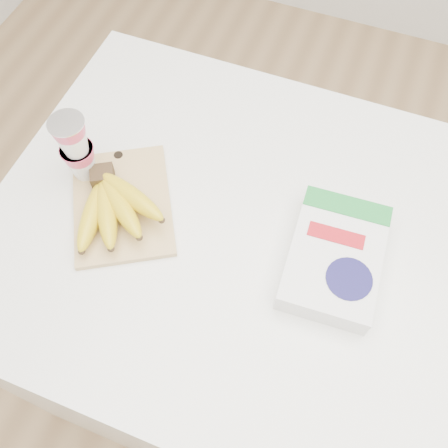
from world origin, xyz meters
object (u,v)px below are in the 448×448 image
cutting_board (122,204)px  yogurt_stack (76,147)px  table (279,325)px  bananas (112,205)px  cereal_box (335,257)px

cutting_board → yogurt_stack: (-0.11, 0.04, 0.10)m
table → bananas: bearing=-170.1°
yogurt_stack → cereal_box: 0.56m
cereal_box → yogurt_stack: bearing=175.8°
yogurt_stack → table: bearing=0.1°
table → yogurt_stack: bearing=-179.9°
table → bananas: bananas is taller
cutting_board → bananas: (-0.00, -0.03, 0.04)m
cereal_box → bananas: bearing=-176.0°
table → cereal_box: bearing=-7.6°
bananas → cereal_box: bearing=7.4°
yogurt_stack → cutting_board: bearing=-20.3°
cereal_box → table: bearing=169.0°
cutting_board → bananas: bearing=-124.7°
table → yogurt_stack: 0.77m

